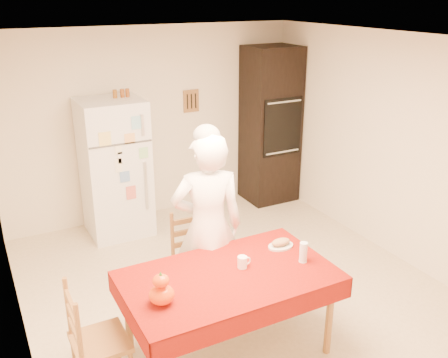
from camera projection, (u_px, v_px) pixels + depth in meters
floor at (235, 290)px, 5.14m from camera, size 4.50×4.50×0.00m
room_shell at (236, 138)px, 4.57m from camera, size 4.02×4.52×2.51m
refrigerator at (115, 168)px, 6.12m from camera, size 0.75×0.74×1.70m
oven_cabinet at (270, 125)px, 7.06m from camera, size 0.70×0.62×2.20m
dining_table at (229, 282)px, 4.02m from camera, size 1.70×1.00×0.76m
chair_far at (195, 256)px, 4.79m from camera, size 0.43×0.41×0.95m
chair_left at (91, 338)px, 3.65m from camera, size 0.40×0.42×0.95m
seated_woman at (208, 228)px, 4.48m from camera, size 0.75×0.60×1.79m
coffee_mug at (242, 262)px, 4.08m from camera, size 0.08×0.08×0.10m
pumpkin_lower at (162, 295)px, 3.61m from camera, size 0.19×0.19×0.14m
pumpkin_upper at (161, 281)px, 3.56m from camera, size 0.12×0.12×0.09m
wine_glass at (303, 252)px, 4.16m from camera, size 0.07×0.07×0.18m
bread_plate at (281, 246)px, 4.42m from camera, size 0.24×0.24×0.02m
bread_loaf at (281, 242)px, 4.40m from camera, size 0.18×0.10×0.06m
spice_jar_left at (115, 94)px, 5.87m from camera, size 0.05×0.05×0.10m
spice_jar_mid at (122, 93)px, 5.91m from camera, size 0.05×0.05×0.10m
spice_jar_right at (127, 93)px, 5.94m from camera, size 0.05×0.05×0.10m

